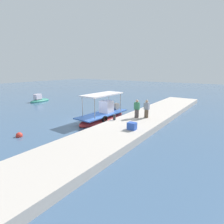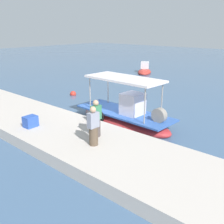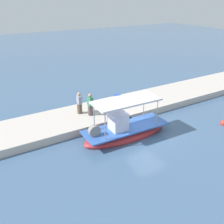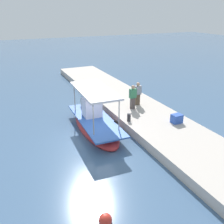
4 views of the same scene
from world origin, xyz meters
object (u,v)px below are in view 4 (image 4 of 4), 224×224
main_fishing_boat (95,122)px  fisherman_near_bollard (138,95)px  fisherman_by_crate (133,98)px  mooring_bollard (129,117)px  cargo_crate (177,119)px  marker_buoy (105,220)px

main_fishing_boat → fisherman_near_bollard: main_fishing_boat is taller
fisherman_by_crate → mooring_bollard: fisherman_by_crate is taller
main_fishing_boat → mooring_bollard: (-0.96, -2.06, 0.37)m
fisherman_by_crate → mooring_bollard: bearing=145.4°
cargo_crate → marker_buoy: 8.99m
fisherman_near_bollard → cargo_crate: 4.12m
mooring_bollard → cargo_crate: bearing=-119.2°
main_fishing_boat → mooring_bollard: main_fishing_boat is taller
main_fishing_boat → fisherman_near_bollard: bearing=-69.5°
main_fishing_boat → fisherman_by_crate: (0.97, -3.39, 0.92)m
cargo_crate → fisherman_by_crate: bearing=21.9°
cargo_crate → marker_buoy: size_ratio=1.29×
fisherman_near_bollard → marker_buoy: (-9.23, 6.66, -1.28)m
mooring_bollard → fisherman_by_crate: bearing=-34.6°
main_fishing_boat → mooring_bollard: 2.30m
mooring_bollard → main_fishing_boat: bearing=65.0°
mooring_bollard → fisherman_near_bollard: bearing=-39.8°
fisherman_by_crate → cargo_crate: (-3.45, -1.39, -0.52)m
marker_buoy → cargo_crate: bearing=-54.5°
fisherman_by_crate → cargo_crate: size_ratio=2.70×
fisherman_by_crate → marker_buoy: size_ratio=3.48×
mooring_bollard → cargo_crate: size_ratio=0.79×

